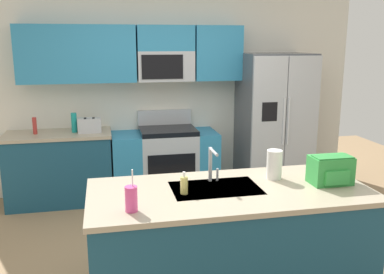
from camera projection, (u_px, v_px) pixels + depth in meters
name	position (u px, v px, depth m)	size (l,w,h in m)	color
ground_plane	(203.00, 260.00, 3.95)	(9.00, 9.00, 0.00)	#997A56
kitchen_wall_unit	(157.00, 82.00, 5.58)	(5.20, 0.43, 2.60)	silver
back_counter	(60.00, 168.00, 5.28)	(1.29, 0.63, 0.90)	navy
range_oven	(165.00, 162.00, 5.56)	(1.36, 0.61, 1.10)	#B7BABF
refrigerator	(274.00, 123.00, 5.68)	(0.90, 0.76, 1.85)	#4C4F54
island_counter	(229.00, 243.00, 3.32)	(2.15, 0.97, 0.90)	navy
toaster	(90.00, 125.00, 5.19)	(0.28, 0.16, 0.18)	#B7BABF
pepper_mill	(35.00, 126.00, 5.11)	(0.05, 0.05, 0.20)	#B2332D
bottle_teal	(74.00, 123.00, 5.20)	(0.07, 0.07, 0.24)	teal
sink_faucet	(212.00, 162.00, 3.35)	(0.08, 0.21, 0.28)	#B7BABF
drink_cup_pink	(131.00, 199.00, 2.79)	(0.08, 0.08, 0.29)	#EA4C93
soap_dispenser	(184.00, 185.00, 3.11)	(0.06, 0.06, 0.17)	#D8CC66
paper_towel_roll	(274.00, 165.00, 3.44)	(0.12, 0.12, 0.24)	white
backpack	(331.00, 169.00, 3.32)	(0.32, 0.22, 0.23)	green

